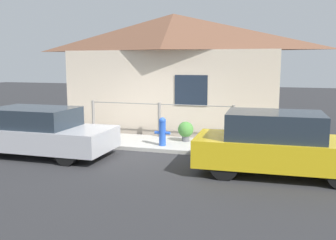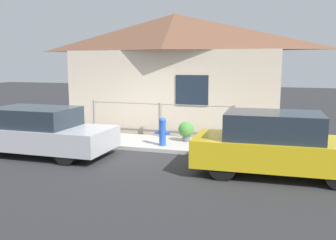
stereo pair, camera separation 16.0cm
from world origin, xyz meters
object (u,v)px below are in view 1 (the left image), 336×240
Objects in this scene: car_right at (279,144)px; fire_hydrant at (162,131)px; car_left at (39,132)px; potted_plant_near_hydrant at (186,130)px.

car_right reaches higher than fire_hydrant.
fire_hydrant is at bearing 28.18° from car_left.
car_left is at bearing 177.87° from car_right.
car_left is 4.81× the size of fire_hydrant.
car_left is 6.58× the size of potted_plant_near_hydrant.
car_right is 3.70m from potted_plant_near_hydrant.
potted_plant_near_hydrant is (3.54, 2.43, -0.19)m from car_left.
fire_hydrant is at bearing 151.17° from car_right.
car_left is at bearing -151.47° from fire_hydrant.
potted_plant_near_hydrant is (-2.77, 2.43, -0.25)m from car_right.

